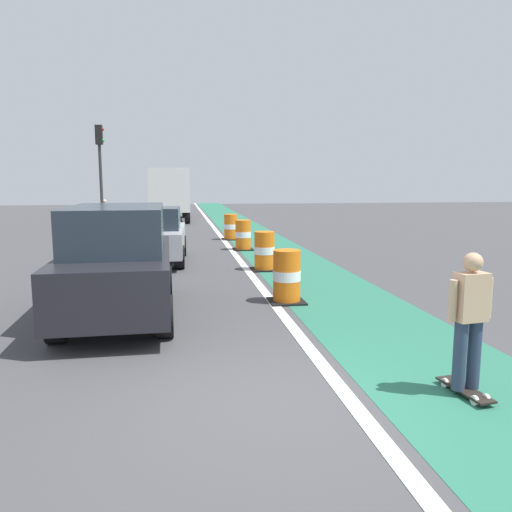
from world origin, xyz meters
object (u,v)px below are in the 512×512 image
(traffic_barrel_front, at_px, (287,277))
(traffic_barrel_far, at_px, (231,227))
(parked_sedan_second, at_px, (153,236))
(traffic_light_corner, at_px, (100,160))
(parked_suv_nearest, at_px, (118,261))
(traffic_barrel_mid, at_px, (264,251))
(traffic_barrel_back, at_px, (243,235))
(pedestrian_crossing, at_px, (105,215))
(delivery_truck_down_block, at_px, (169,191))
(skateboarder_on_lane, at_px, (469,320))

(traffic_barrel_front, relative_size, traffic_barrel_far, 1.00)
(parked_sedan_second, xyz_separation_m, traffic_light_corner, (-2.83, 9.51, 2.67))
(parked_sedan_second, height_order, traffic_barrel_front, parked_sedan_second)
(parked_suv_nearest, relative_size, parked_sedan_second, 1.11)
(traffic_barrel_mid, height_order, traffic_light_corner, traffic_light_corner)
(traffic_barrel_mid, height_order, traffic_barrel_back, same)
(parked_sedan_second, height_order, traffic_barrel_back, parked_sedan_second)
(traffic_barrel_mid, bearing_deg, pedestrian_crossing, 117.10)
(traffic_barrel_mid, bearing_deg, traffic_barrel_far, 91.19)
(traffic_barrel_far, bearing_deg, delivery_truck_down_block, 104.26)
(traffic_barrel_mid, bearing_deg, parked_suv_nearest, -128.41)
(parked_suv_nearest, height_order, traffic_barrel_back, parked_suv_nearest)
(traffic_barrel_mid, relative_size, traffic_barrel_far, 1.00)
(parked_suv_nearest, bearing_deg, traffic_barrel_far, 74.46)
(delivery_truck_down_block, xyz_separation_m, pedestrian_crossing, (-2.98, -6.85, -0.98))
(traffic_barrel_back, bearing_deg, traffic_light_corner, 129.87)
(traffic_barrel_mid, xyz_separation_m, traffic_barrel_back, (-0.05, 4.25, 0.00))
(skateboarder_on_lane, xyz_separation_m, traffic_barrel_mid, (-0.90, 8.56, -0.38))
(parked_suv_nearest, bearing_deg, parked_sedan_second, 86.91)
(parked_sedan_second, relative_size, delivery_truck_down_block, 0.54)
(delivery_truck_down_block, bearing_deg, traffic_barrel_far, -75.74)
(traffic_barrel_back, relative_size, pedestrian_crossing, 0.68)
(traffic_barrel_far, bearing_deg, traffic_barrel_back, -88.16)
(skateboarder_on_lane, height_order, parked_sedan_second, parked_sedan_second)
(parked_sedan_second, relative_size, traffic_barrel_front, 3.82)
(traffic_barrel_far, bearing_deg, parked_suv_nearest, -105.54)
(traffic_barrel_back, bearing_deg, pedestrian_crossing, 128.81)
(traffic_light_corner, bearing_deg, traffic_barrel_far, -33.11)
(skateboarder_on_lane, relative_size, traffic_barrel_far, 1.55)
(parked_sedan_second, relative_size, pedestrian_crossing, 2.59)
(parked_sedan_second, distance_m, traffic_barrel_far, 6.46)
(traffic_light_corner, distance_m, pedestrian_crossing, 2.64)
(pedestrian_crossing, bearing_deg, traffic_barrel_front, -69.59)
(skateboarder_on_lane, relative_size, traffic_barrel_mid, 1.55)
(delivery_truck_down_block, bearing_deg, pedestrian_crossing, -113.52)
(parked_suv_nearest, height_order, traffic_light_corner, traffic_light_corner)
(delivery_truck_down_block, distance_m, traffic_light_corner, 7.84)
(traffic_barrel_back, xyz_separation_m, traffic_light_corner, (-5.92, 7.09, 2.97))
(skateboarder_on_lane, distance_m, traffic_barrel_mid, 8.62)
(skateboarder_on_lane, height_order, parked_suv_nearest, parked_suv_nearest)
(skateboarder_on_lane, bearing_deg, traffic_barrel_back, 94.25)
(skateboarder_on_lane, bearing_deg, pedestrian_crossing, 108.69)
(skateboarder_on_lane, height_order, traffic_barrel_mid, skateboarder_on_lane)
(traffic_barrel_mid, bearing_deg, parked_sedan_second, 149.81)
(parked_suv_nearest, distance_m, traffic_light_corner, 16.10)
(parked_sedan_second, height_order, delivery_truck_down_block, delivery_truck_down_block)
(skateboarder_on_lane, distance_m, delivery_truck_down_block, 27.20)
(traffic_barrel_mid, distance_m, traffic_light_corner, 13.15)
(traffic_barrel_front, relative_size, pedestrian_crossing, 0.68)
(traffic_barrel_back, height_order, traffic_barrel_far, same)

